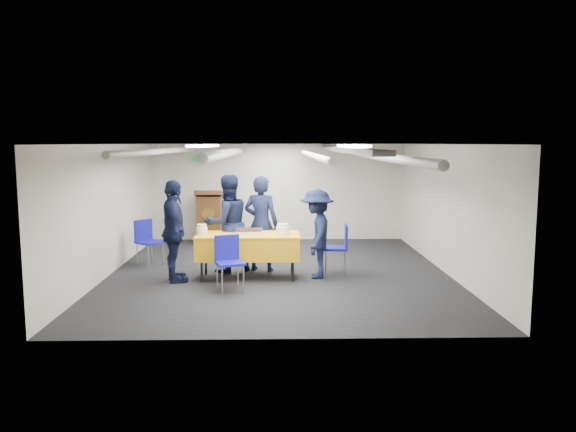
# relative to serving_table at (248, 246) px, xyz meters

# --- Properties ---
(ground) EXTENTS (7.00, 7.00, 0.00)m
(ground) POSITION_rel_serving_table_xyz_m (0.53, 0.42, -0.56)
(ground) COLOR black
(ground) RESTS_ON ground
(room_shell) EXTENTS (6.00, 7.00, 2.30)m
(room_shell) POSITION_rel_serving_table_xyz_m (0.63, 0.83, 1.25)
(room_shell) COLOR silver
(room_shell) RESTS_ON ground
(serving_table) EXTENTS (1.77, 0.81, 0.77)m
(serving_table) POSITION_rel_serving_table_xyz_m (0.00, 0.00, 0.00)
(serving_table) COLOR black
(serving_table) RESTS_ON ground
(sheet_cake) EXTENTS (0.47, 0.36, 0.09)m
(sheet_cake) POSITION_rel_serving_table_xyz_m (0.02, 0.05, 0.25)
(sheet_cake) COLOR white
(sheet_cake) RESTS_ON serving_table
(plate_stack_left) EXTENTS (0.19, 0.19, 0.18)m
(plate_stack_left) POSITION_rel_serving_table_xyz_m (-0.78, -0.05, 0.29)
(plate_stack_left) COLOR white
(plate_stack_left) RESTS_ON serving_table
(plate_stack_right) EXTENTS (0.23, 0.23, 0.18)m
(plate_stack_right) POSITION_rel_serving_table_xyz_m (0.60, -0.05, 0.30)
(plate_stack_right) COLOR white
(plate_stack_right) RESTS_ON serving_table
(podium) EXTENTS (0.62, 0.53, 1.25)m
(podium) POSITION_rel_serving_table_xyz_m (-1.07, 3.47, 0.05)
(podium) COLOR #5B3516
(podium) RESTS_ON ground
(chair_near) EXTENTS (0.53, 0.53, 0.87)m
(chair_near) POSITION_rel_serving_table_xyz_m (-0.27, -0.79, -0.03)
(chair_near) COLOR gray
(chair_near) RESTS_ON ground
(chair_right) EXTENTS (0.45, 0.45, 0.87)m
(chair_right) POSITION_rel_serving_table_xyz_m (1.63, 0.33, -0.03)
(chair_right) COLOR gray
(chair_right) RESTS_ON ground
(chair_left) EXTENTS (0.59, 0.59, 0.87)m
(chair_left) POSITION_rel_serving_table_xyz_m (-1.98, 1.08, -0.03)
(chair_left) COLOR gray
(chair_left) RESTS_ON ground
(sailor_a) EXTENTS (0.73, 0.58, 1.74)m
(sailor_a) POSITION_rel_serving_table_xyz_m (0.21, 0.56, 0.31)
(sailor_a) COLOR black
(sailor_a) RESTS_ON ground
(sailor_b) EXTENTS (1.07, 0.98, 1.76)m
(sailor_b) POSITION_rel_serving_table_xyz_m (-0.39, 0.48, 0.32)
(sailor_b) COLOR black
(sailor_b) RESTS_ON ground
(sailor_c) EXTENTS (0.67, 1.08, 1.72)m
(sailor_c) POSITION_rel_serving_table_xyz_m (-1.22, -0.24, 0.30)
(sailor_c) COLOR black
(sailor_c) RESTS_ON ground
(sailor_d) EXTENTS (0.70, 1.06, 1.54)m
(sailor_d) POSITION_rel_serving_table_xyz_m (1.19, 0.00, 0.21)
(sailor_d) COLOR black
(sailor_d) RESTS_ON ground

